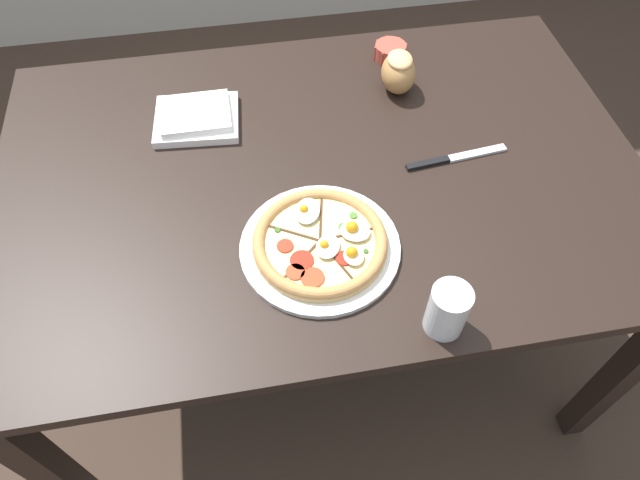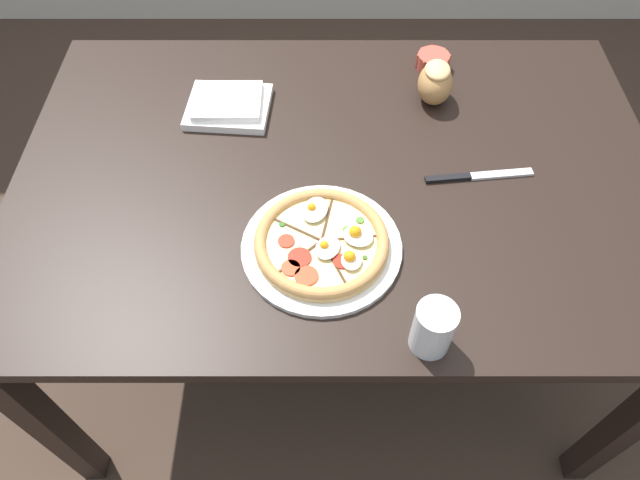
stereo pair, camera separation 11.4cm
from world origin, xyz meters
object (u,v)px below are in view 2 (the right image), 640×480
(dining_table, at_px, (336,196))
(bread_piece_near, at_px, (433,82))
(ramekin_bowl, at_px, (431,60))
(water_glass, at_px, (431,330))
(knife_main, at_px, (476,175))
(napkin_folded, at_px, (226,105))
(pizza, at_px, (320,243))

(dining_table, distance_m, bread_piece_near, 0.37)
(dining_table, height_order, ramekin_bowl, ramekin_bowl)
(ramekin_bowl, xyz_separation_m, water_glass, (-0.10, -0.81, 0.03))
(dining_table, height_order, knife_main, knife_main)
(dining_table, bearing_deg, bread_piece_near, 45.51)
(ramekin_bowl, xyz_separation_m, knife_main, (0.06, -0.40, -0.02))
(dining_table, bearing_deg, napkin_folded, 142.80)
(ramekin_bowl, bearing_deg, water_glass, -97.12)
(bread_piece_near, bearing_deg, water_glass, -97.24)
(water_glass, bearing_deg, pizza, 132.62)
(bread_piece_near, xyz_separation_m, water_glass, (-0.09, -0.68, -0.01))
(bread_piece_near, bearing_deg, pizza, -120.92)
(dining_table, distance_m, pizza, 0.25)
(bread_piece_near, distance_m, water_glass, 0.69)
(knife_main, xyz_separation_m, water_glass, (-0.16, -0.41, 0.04))
(napkin_folded, relative_size, bread_piece_near, 1.74)
(ramekin_bowl, relative_size, bread_piece_near, 0.73)
(napkin_folded, bearing_deg, dining_table, -37.20)
(napkin_folded, bearing_deg, ramekin_bowl, 18.01)
(pizza, xyz_separation_m, knife_main, (0.35, 0.20, -0.02))
(dining_table, relative_size, bread_piece_near, 12.02)
(napkin_folded, bearing_deg, knife_main, -21.38)
(dining_table, height_order, bread_piece_near, bread_piece_near)
(napkin_folded, bearing_deg, water_glass, -56.32)
(bread_piece_near, height_order, knife_main, bread_piece_near)
(ramekin_bowl, height_order, napkin_folded, ramekin_bowl)
(pizza, xyz_separation_m, ramekin_bowl, (0.30, 0.60, 0.00))
(dining_table, relative_size, water_glass, 13.49)
(knife_main, distance_m, water_glass, 0.44)
(ramekin_bowl, bearing_deg, pizza, -116.26)
(bread_piece_near, xyz_separation_m, knife_main, (0.07, -0.27, -0.05))
(water_glass, bearing_deg, ramekin_bowl, 82.88)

